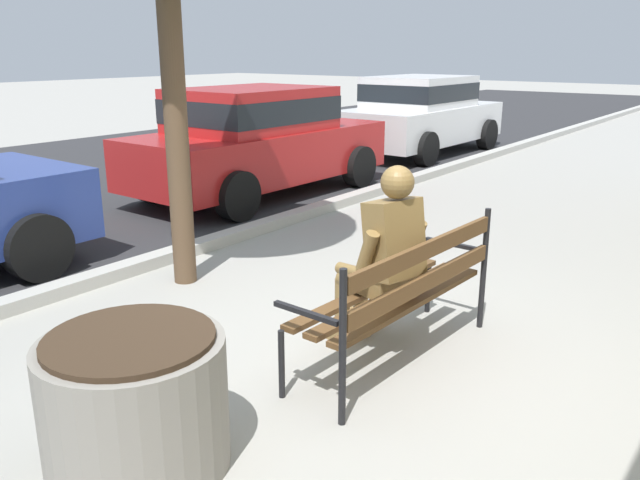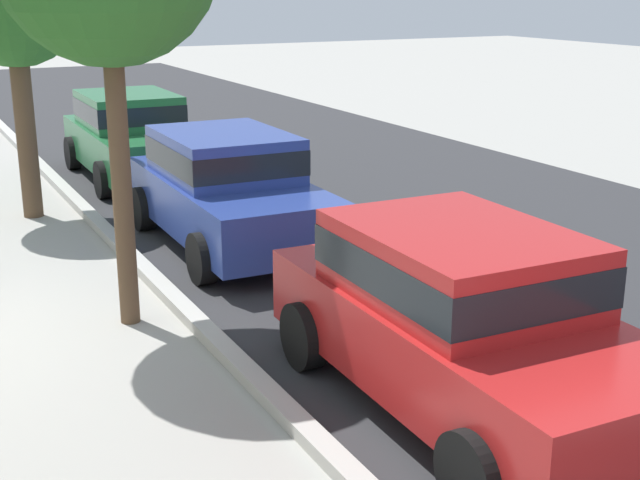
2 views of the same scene
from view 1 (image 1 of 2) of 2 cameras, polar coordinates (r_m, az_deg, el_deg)
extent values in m
plane|color=#9E9B93|center=(4.44, 4.28, -11.48)|extent=(80.00, 80.00, 0.00)
cube|color=#B2AFA8|center=(6.33, -18.33, -2.95)|extent=(60.00, 0.20, 0.12)
cube|color=brown|center=(4.37, 8.16, -5.57)|extent=(1.70, 0.18, 0.04)
cube|color=brown|center=(4.46, 6.19, -5.03)|extent=(1.70, 0.18, 0.04)
cube|color=brown|center=(4.55, 4.29, -4.52)|extent=(1.70, 0.18, 0.04)
cube|color=brown|center=(4.26, 9.28, -3.73)|extent=(1.70, 0.11, 0.11)
cube|color=brown|center=(4.19, 9.42, -0.91)|extent=(1.70, 0.11, 0.11)
cylinder|color=black|center=(4.03, -3.43, -10.93)|extent=(0.04, 0.04, 0.45)
cylinder|color=black|center=(3.64, 2.01, -9.63)|extent=(0.04, 0.04, 0.95)
cube|color=black|center=(3.74, -1.27, -6.48)|extent=(0.06, 0.48, 0.03)
cylinder|color=black|center=(5.34, 9.56, -4.05)|extent=(0.04, 0.04, 0.45)
cylinder|color=black|center=(5.05, 14.30, -2.52)|extent=(0.04, 0.04, 0.95)
cube|color=black|center=(5.12, 11.70, -0.39)|extent=(0.06, 0.48, 0.03)
cube|color=olive|center=(4.44, 5.57, -3.56)|extent=(0.41, 0.40, 0.16)
cube|color=olive|center=(4.28, 6.61, 0.12)|extent=(0.42, 0.37, 0.55)
sphere|color=olive|center=(4.18, 6.88, 5.09)|extent=(0.22, 0.22, 0.22)
cylinder|color=olive|center=(4.16, 4.24, -1.02)|extent=(0.13, 0.20, 0.29)
cylinder|color=olive|center=(4.30, 2.84, -2.76)|extent=(0.14, 0.28, 0.10)
cylinder|color=olive|center=(4.46, 8.43, 0.05)|extent=(0.13, 0.20, 0.29)
cylinder|color=olive|center=(4.60, 7.16, -1.57)|extent=(0.14, 0.28, 0.10)
cylinder|color=olive|center=(4.50, 3.49, -3.81)|extent=(0.22, 0.39, 0.14)
cylinder|color=olive|center=(4.72, 1.97, -6.29)|extent=(0.11, 0.11, 0.50)
cube|color=olive|center=(4.85, 1.49, -8.41)|extent=(0.17, 0.26, 0.07)
cylinder|color=olive|center=(4.61, 5.17, -3.32)|extent=(0.22, 0.39, 0.14)
cylinder|color=olive|center=(4.83, 3.61, -5.77)|extent=(0.11, 0.11, 0.50)
cube|color=olive|center=(4.96, 3.10, -7.86)|extent=(0.17, 0.26, 0.07)
cube|color=olive|center=(5.05, 3.93, -6.86)|extent=(0.32, 0.24, 0.16)
cylinder|color=gray|center=(3.50, -16.03, -13.81)|extent=(0.94, 0.94, 0.70)
cylinder|color=#38281C|center=(3.34, -16.53, -8.40)|extent=(0.85, 0.85, 0.03)
cylinder|color=brown|center=(5.83, -12.67, 10.47)|extent=(0.21, 0.21, 3.01)
cylinder|color=black|center=(6.51, -23.74, -0.59)|extent=(0.64, 0.23, 0.64)
cube|color=#B21E1E|center=(9.58, -5.31, 7.66)|extent=(4.13, 1.77, 0.70)
cube|color=#B21E1E|center=(9.40, -6.06, 11.46)|extent=(2.16, 1.60, 0.60)
cube|color=black|center=(9.40, -6.06, 11.46)|extent=(2.17, 1.62, 0.33)
cylinder|color=black|center=(11.17, -3.76, 7.46)|extent=(0.64, 0.23, 0.64)
cylinder|color=black|center=(10.13, 3.48, 6.52)|extent=(0.64, 0.23, 0.64)
cylinder|color=black|center=(9.38, -14.70, 5.20)|extent=(0.64, 0.23, 0.64)
cylinder|color=black|center=(8.12, -7.33, 3.90)|extent=(0.64, 0.23, 0.64)
cube|color=silver|center=(13.61, 9.03, 10.16)|extent=(4.13, 1.77, 0.70)
cube|color=silver|center=(13.42, 8.84, 12.87)|extent=(2.16, 1.60, 0.60)
cube|color=black|center=(13.42, 8.84, 12.87)|extent=(2.17, 1.62, 0.33)
cylinder|color=black|center=(15.21, 8.66, 9.74)|extent=(0.64, 0.23, 0.64)
cylinder|color=black|center=(14.45, 14.58, 9.05)|extent=(0.64, 0.23, 0.64)
cylinder|color=black|center=(12.98, 2.74, 8.75)|extent=(0.64, 0.23, 0.64)
cylinder|color=black|center=(12.08, 9.38, 7.97)|extent=(0.64, 0.23, 0.64)
camera|label=2|loc=(12.65, 28.56, 21.01)|focal=48.62mm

